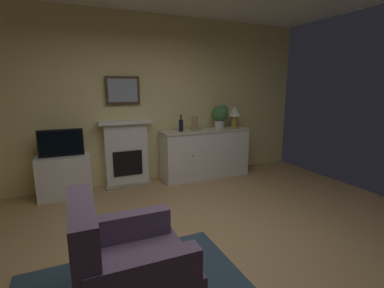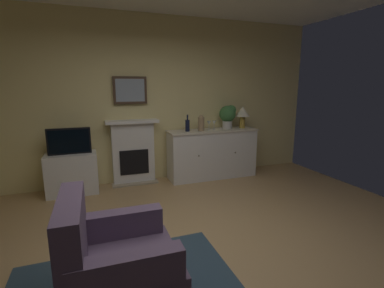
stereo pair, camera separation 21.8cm
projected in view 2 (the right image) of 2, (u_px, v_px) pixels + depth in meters
The scene contains 14 objects.
ground_plane at pixel (202, 259), 2.81m from camera, with size 6.31×5.07×0.10m, color tan.
wall_rear at pixel (148, 100), 4.82m from camera, with size 6.31×0.06×2.83m, color #EAD68C.
fireplace_unit at pixel (133, 152), 4.77m from camera, with size 0.87×0.30×1.10m.
framed_picture at pixel (130, 90), 4.60m from camera, with size 0.55×0.04×0.45m.
sideboard_cabinet at pixel (212, 154), 5.10m from camera, with size 1.63×0.49×0.88m.
table_lamp at pixel (243, 113), 5.16m from camera, with size 0.26×0.26×0.40m.
wine_bottle at pixel (187, 125), 4.82m from camera, with size 0.08×0.08×0.29m.
wine_glass_left at pixel (209, 123), 4.94m from camera, with size 0.07×0.07×0.16m.
wine_glass_center at pixel (214, 123), 4.99m from camera, with size 0.07×0.07×0.16m.
vase_decorative at pixel (201, 123), 4.86m from camera, with size 0.11×0.11×0.28m.
tv_cabinet at pixel (72, 174), 4.34m from camera, with size 0.75×0.42×0.64m.
tv_set at pixel (69, 141), 4.22m from camera, with size 0.62×0.07×0.40m.
potted_plant_small at pixel (228, 115), 5.11m from camera, with size 0.30×0.30×0.43m.
armchair at pixel (114, 264), 2.04m from camera, with size 0.82×0.79×0.92m.
Camera 2 is at (-0.96, -2.33, 1.66)m, focal length 26.08 mm.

